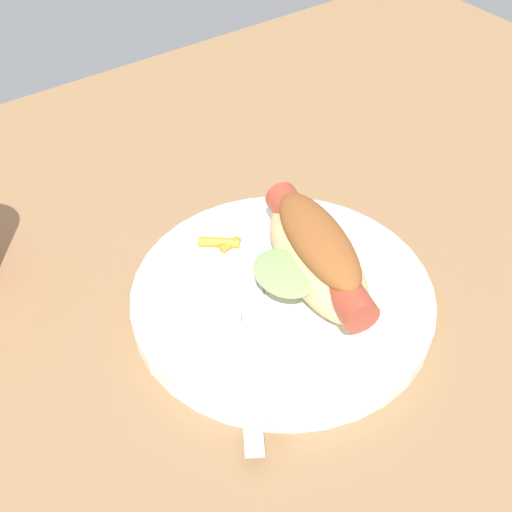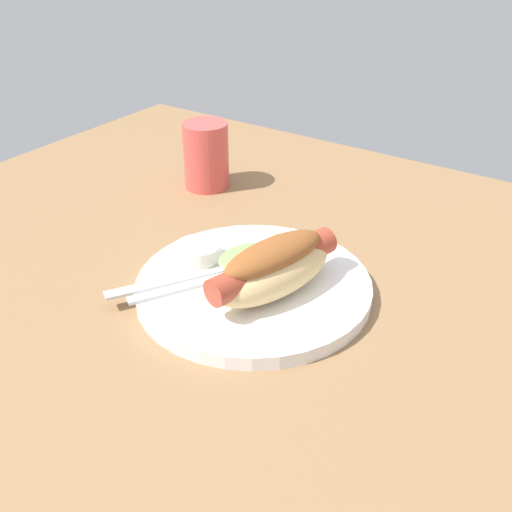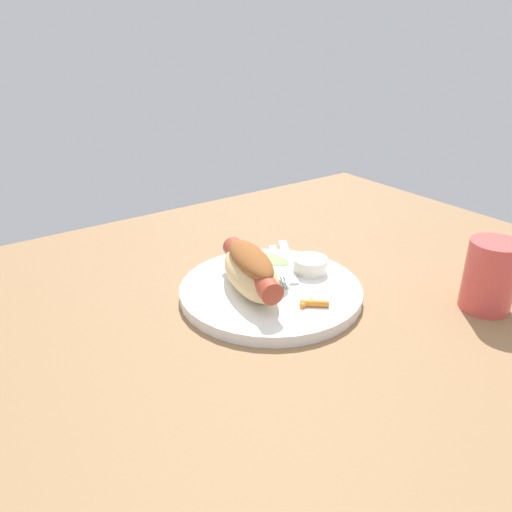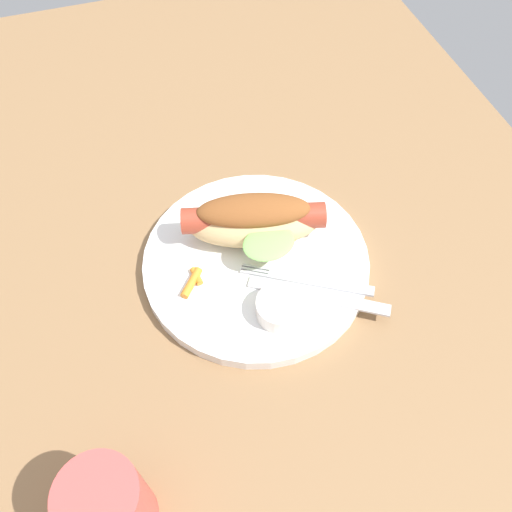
# 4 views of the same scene
# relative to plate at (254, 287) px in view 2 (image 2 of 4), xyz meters

# --- Properties ---
(ground_plane) EXTENTS (1.20, 0.90, 0.02)m
(ground_plane) POSITION_rel_plate_xyz_m (0.03, 0.03, -0.02)
(ground_plane) COLOR olive
(plate) EXTENTS (0.26, 0.26, 0.02)m
(plate) POSITION_rel_plate_xyz_m (0.00, 0.00, 0.00)
(plate) COLOR white
(plate) RESTS_ON ground_plane
(hot_dog) EXTENTS (0.11, 0.17, 0.06)m
(hot_dog) POSITION_rel_plate_xyz_m (0.03, -0.01, 0.04)
(hot_dog) COLOR #DBB77A
(hot_dog) RESTS_ON plate
(sauce_ramekin) EXTENTS (0.05, 0.05, 0.02)m
(sauce_ramekin) POSITION_rel_plate_xyz_m (-0.08, -0.00, 0.02)
(sauce_ramekin) COLOR white
(sauce_ramekin) RESTS_ON plate
(fork) EXTENTS (0.09, 0.14, 0.00)m
(fork) POSITION_rel_plate_xyz_m (-0.05, -0.05, 0.01)
(fork) COLOR silver
(fork) RESTS_ON plate
(knife) EXTENTS (0.10, 0.14, 0.00)m
(knife) POSITION_rel_plate_xyz_m (-0.07, -0.05, 0.01)
(knife) COLOR silver
(knife) RESTS_ON plate
(carrot_garnish) EXTENTS (0.04, 0.03, 0.01)m
(carrot_garnish) POSITION_rel_plate_xyz_m (-0.01, 0.08, 0.01)
(carrot_garnish) COLOR orange
(carrot_garnish) RESTS_ON plate
(drinking_cup) EXTENTS (0.07, 0.07, 0.10)m
(drinking_cup) POSITION_rel_plate_xyz_m (-0.22, 0.20, 0.04)
(drinking_cup) COLOR #D84C47
(drinking_cup) RESTS_ON ground_plane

